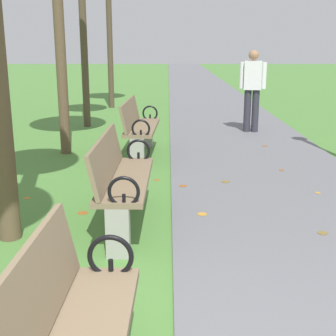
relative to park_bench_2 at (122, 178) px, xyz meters
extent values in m
cube|color=slate|center=(1.81, 15.21, -0.48)|extent=(2.61, 44.00, 0.02)
cube|color=#7A664C|center=(-0.14, -2.73, 0.21)|extent=(0.16, 1.60, 0.40)
cube|color=#99968E|center=(0.07, -1.99, -0.26)|extent=(0.20, 0.13, 0.45)
torus|color=black|center=(0.13, -1.97, 0.10)|extent=(0.27, 0.04, 0.27)
cylinder|color=black|center=(0.13, -1.97, 0.02)|extent=(0.03, 0.03, 0.12)
cube|color=#7A664C|center=(0.05, 0.00, -0.01)|extent=(0.47, 1.61, 0.05)
cube|color=#7A664C|center=(-0.14, 0.00, 0.21)|extent=(0.15, 1.60, 0.40)
cube|color=#99968E|center=(0.04, -0.74, -0.26)|extent=(0.20, 0.12, 0.45)
cube|color=#99968E|center=(0.07, 0.74, -0.26)|extent=(0.20, 0.12, 0.45)
torus|color=black|center=(0.10, -0.76, 0.10)|extent=(0.27, 0.04, 0.27)
cylinder|color=black|center=(0.10, -0.76, 0.02)|extent=(0.03, 0.03, 0.12)
torus|color=black|center=(0.13, 0.76, 0.10)|extent=(0.27, 0.04, 0.27)
cylinder|color=black|center=(0.13, 0.76, 0.02)|extent=(0.03, 0.03, 0.12)
cube|color=#7A664C|center=(0.05, 2.94, -0.01)|extent=(0.52, 1.62, 0.05)
cube|color=#7A664C|center=(-0.14, 2.95, 0.21)|extent=(0.20, 1.60, 0.40)
cube|color=#99968E|center=(0.02, 2.20, -0.26)|extent=(0.21, 0.13, 0.45)
cube|color=#99968E|center=(0.09, 3.68, -0.26)|extent=(0.21, 0.13, 0.45)
torus|color=black|center=(0.08, 2.18, 0.10)|extent=(0.27, 0.04, 0.27)
cylinder|color=black|center=(0.08, 2.18, 0.02)|extent=(0.03, 0.03, 0.12)
torus|color=black|center=(0.15, 3.70, 0.10)|extent=(0.27, 0.04, 0.27)
cylinder|color=black|center=(0.15, 3.70, 0.02)|extent=(0.03, 0.03, 0.12)
cylinder|color=brown|center=(-1.23, 3.18, 1.40)|extent=(0.17, 0.17, 3.77)
cylinder|color=#4C3D2D|center=(-1.30, 5.76, 1.50)|extent=(0.15, 0.15, 3.98)
cylinder|color=#4C3D2D|center=(-1.13, 8.85, 1.51)|extent=(0.15, 0.15, 3.99)
cylinder|color=#2D2D38|center=(2.23, 5.02, -0.04)|extent=(0.14, 0.14, 0.85)
cylinder|color=#2D2D38|center=(2.07, 5.05, -0.04)|extent=(0.14, 0.14, 0.85)
cube|color=white|center=(2.15, 5.04, 0.66)|extent=(0.37, 0.27, 0.56)
sphere|color=#9E7051|center=(2.15, 5.04, 1.05)|extent=(0.20, 0.20, 0.20)
cylinder|color=white|center=(2.37, 5.00, 0.66)|extent=(0.09, 0.09, 0.52)
cylinder|color=white|center=(1.93, 5.07, 0.66)|extent=(0.09, 0.09, 0.52)
cylinder|color=#BC842D|center=(0.82, 0.23, -0.46)|extent=(0.14, 0.14, 0.00)
cylinder|color=#BC842D|center=(2.28, 0.96, -0.46)|extent=(0.07, 0.07, 0.00)
cylinder|color=#93511E|center=(2.17, 3.64, -0.46)|extent=(0.11, 0.11, 0.00)
cylinder|color=gold|center=(-1.37, 0.70, -0.48)|extent=(0.09, 0.09, 0.00)
cylinder|color=#AD6B23|center=(-1.20, 0.83, -0.48)|extent=(0.11, 0.11, 0.00)
cylinder|color=brown|center=(1.22, 1.44, -0.46)|extent=(0.16, 0.16, 0.00)
cylinder|color=#93511E|center=(0.65, 1.25, -0.46)|extent=(0.12, 0.12, 0.00)
cylinder|color=#93511E|center=(2.08, 2.00, -0.46)|extent=(0.10, 0.10, 0.00)
cylinder|color=#AD6B23|center=(-0.35, -1.04, -0.48)|extent=(0.09, 0.09, 0.00)
cylinder|color=brown|center=(1.94, -0.28, -0.46)|extent=(0.13, 0.13, 0.00)
cylinder|color=#93511E|center=(-0.46, 0.32, -0.48)|extent=(0.16, 0.16, 0.00)
cylinder|color=#93511E|center=(0.31, 1.58, -0.48)|extent=(0.10, 0.10, 0.00)
camera|label=1|loc=(0.46, -4.45, 1.29)|focal=50.31mm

